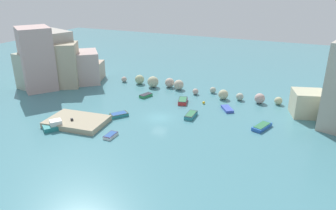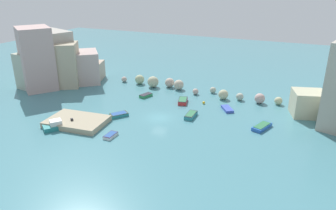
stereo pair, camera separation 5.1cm
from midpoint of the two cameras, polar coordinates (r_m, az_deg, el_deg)
name	(u,v)px [view 2 (the right image)]	position (r m, az deg, el deg)	size (l,w,h in m)	color
cove_water	(159,118)	(54.29, -1.53, -2.29)	(160.00, 160.00, 0.00)	teal
cliff_headland_left	(56,63)	(75.45, -19.22, 6.97)	(18.81, 17.95, 12.88)	#A8AE9B
rock_breakwater	(207,89)	(65.42, 6.98, 2.78)	(39.01, 4.57, 2.57)	#C0A799
stone_dock	(77,121)	(53.94, -15.80, -2.81)	(9.26, 6.25, 0.87)	tan
channel_buoy	(204,103)	(60.53, 6.36, 0.43)	(0.49, 0.49, 0.49)	gold
moored_boat_0	(227,109)	(58.32, 10.47, -0.67)	(2.86, 3.34, 0.45)	#3C54BE
moored_boat_1	(146,95)	(63.88, -3.92, 1.70)	(1.99, 2.83, 0.57)	#2E8C4E
moored_boat_2	(191,115)	(54.56, 4.10, -1.80)	(1.48, 3.33, 0.69)	teal
moored_boat_3	(111,135)	(48.61, -10.10, -5.32)	(1.24, 2.36, 0.48)	white
moored_boat_4	(262,127)	(52.54, 16.31, -3.69)	(2.78, 4.14, 0.63)	blue
moored_boat_5	(119,115)	(55.37, -8.66, -1.70)	(3.04, 3.33, 0.59)	teal
moored_boat_6	(183,101)	(60.72, 2.66, 0.75)	(2.37, 3.52, 0.73)	red
moored_boat_7	(58,125)	(53.24, -18.86, -3.41)	(4.38, 4.85, 1.45)	teal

